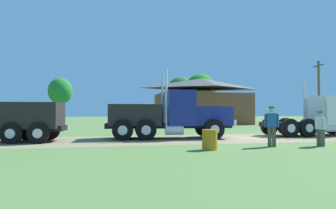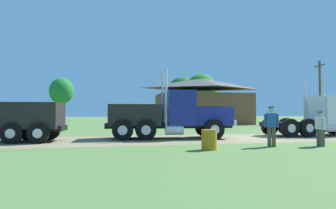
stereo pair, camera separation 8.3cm
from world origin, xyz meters
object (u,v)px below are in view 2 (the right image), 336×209
Objects in this scene: utility_pole_near at (320,91)px; visitor_by_barrel at (271,125)px; shed_building at (203,102)px; truck_near_left at (326,116)px; visitor_standing_near at (320,127)px; truck_foreground_white at (169,116)px; steel_barrel at (209,140)px.

visitor_by_barrel is at bearing -132.18° from utility_pole_near.
utility_pole_near is (13.50, -5.00, 1.33)m from shed_building.
shed_building reaches higher than truck_near_left.
visitor_by_barrel is 0.22× the size of utility_pole_near.
visitor_by_barrel is at bearing -101.60° from shed_building.
visitor_standing_near is 26.28m from shed_building.
truck_foreground_white is at bearing 136.55° from visitor_standing_near.
utility_pole_near is (22.34, 15.52, 2.90)m from truck_foreground_white.
visitor_by_barrel is at bearing -142.83° from truck_near_left.
utility_pole_near is at bearing 34.80° from truck_foreground_white.
shed_building reaches higher than steel_barrel.
shed_building is at bearing 78.40° from visitor_by_barrel.
truck_near_left is (10.71, 0.22, -0.07)m from truck_foreground_white.
utility_pole_near is at bearing 51.81° from visitor_standing_near.
visitor_by_barrel reaches higher than steel_barrel.
truck_foreground_white reaches higher than steel_barrel.
steel_barrel is at bearing -170.36° from visitor_by_barrel.
visitor_by_barrel is 3.18m from steel_barrel.
truck_near_left is at bearing 1.17° from truck_foreground_white.
truck_foreground_white is 22.40m from shed_building.
visitor_standing_near is at bearing -96.66° from shed_building.
utility_pole_near reaches higher than visitor_standing_near.
truck_near_left is 3.97× the size of visitor_by_barrel.
utility_pole_near is (21.86, 21.25, 3.81)m from steel_barrel.
steel_barrel is at bearing -177.54° from visitor_standing_near.
steel_barrel is 30.73m from utility_pole_near.
visitor_standing_near is (-4.91, -5.72, -0.40)m from truck_near_left.
truck_foreground_white is 4.21× the size of visitor_by_barrel.
shed_building reaches higher than truck_foreground_white.
steel_barrel is at bearing -85.25° from truck_foreground_white.
truck_near_left is 8.63× the size of steel_barrel.
steel_barrel is 27.66m from shed_building.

